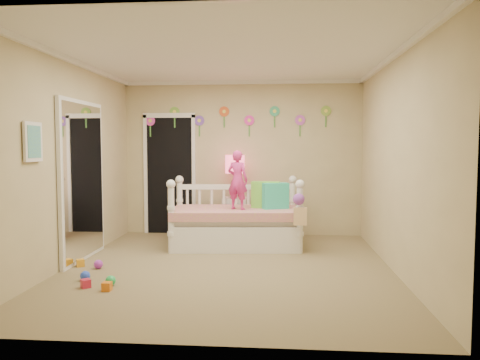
# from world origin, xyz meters

# --- Properties ---
(floor) EXTENTS (4.00, 4.50, 0.01)m
(floor) POSITION_xyz_m (0.00, 0.00, 0.00)
(floor) COLOR #7F684C
(floor) RESTS_ON ground
(ceiling) EXTENTS (4.00, 4.50, 0.01)m
(ceiling) POSITION_xyz_m (0.00, 0.00, 2.60)
(ceiling) COLOR white
(ceiling) RESTS_ON floor
(back_wall) EXTENTS (4.00, 0.01, 2.60)m
(back_wall) POSITION_xyz_m (0.00, 2.25, 1.30)
(back_wall) COLOR tan
(back_wall) RESTS_ON floor
(left_wall) EXTENTS (0.01, 4.50, 2.60)m
(left_wall) POSITION_xyz_m (-2.00, 0.00, 1.30)
(left_wall) COLOR tan
(left_wall) RESTS_ON floor
(right_wall) EXTENTS (0.01, 4.50, 2.60)m
(right_wall) POSITION_xyz_m (2.00, 0.00, 1.30)
(right_wall) COLOR tan
(right_wall) RESTS_ON floor
(crown_molding) EXTENTS (4.00, 4.50, 0.06)m
(crown_molding) POSITION_xyz_m (0.00, 0.00, 2.57)
(crown_molding) COLOR white
(crown_molding) RESTS_ON ceiling
(daybed) EXTENTS (1.99, 1.18, 1.04)m
(daybed) POSITION_xyz_m (-0.02, 1.26, 0.52)
(daybed) COLOR white
(daybed) RESTS_ON floor
(pillow_turquoise) EXTENTS (0.41, 0.27, 0.38)m
(pillow_turquoise) POSITION_xyz_m (0.58, 1.26, 0.77)
(pillow_turquoise) COLOR #27C49C
(pillow_turquoise) RESTS_ON daybed
(pillow_lime) EXTENTS (0.43, 0.21, 0.40)m
(pillow_lime) POSITION_xyz_m (0.42, 1.35, 0.78)
(pillow_lime) COLOR #7CE846
(pillow_lime) RESTS_ON daybed
(child) EXTENTS (0.37, 0.31, 0.87)m
(child) POSITION_xyz_m (0.02, 1.13, 1.01)
(child) COLOR #DB318B
(child) RESTS_ON daybed
(nightstand) EXTENTS (0.40, 0.31, 0.66)m
(nightstand) POSITION_xyz_m (-0.10, 1.98, 0.33)
(nightstand) COLOR white
(nightstand) RESTS_ON floor
(table_lamp) EXTENTS (0.32, 0.32, 0.70)m
(table_lamp) POSITION_xyz_m (-0.10, 1.98, 1.12)
(table_lamp) COLOR #D21C65
(table_lamp) RESTS_ON nightstand
(closet_doorway) EXTENTS (0.90, 0.04, 2.07)m
(closet_doorway) POSITION_xyz_m (-1.25, 2.23, 1.03)
(closet_doorway) COLOR black
(closet_doorway) RESTS_ON back_wall
(flower_decals) EXTENTS (3.40, 0.02, 0.50)m
(flower_decals) POSITION_xyz_m (-0.09, 2.24, 1.94)
(flower_decals) COLOR #B2668C
(flower_decals) RESTS_ON back_wall
(mirror_closet) EXTENTS (0.07, 1.30, 2.10)m
(mirror_closet) POSITION_xyz_m (-1.96, 0.30, 1.05)
(mirror_closet) COLOR white
(mirror_closet) RESTS_ON left_wall
(wall_picture) EXTENTS (0.05, 0.34, 0.42)m
(wall_picture) POSITION_xyz_m (-1.97, -0.90, 1.55)
(wall_picture) COLOR white
(wall_picture) RESTS_ON left_wall
(hanging_bag) EXTENTS (0.20, 0.16, 0.36)m
(hanging_bag) POSITION_xyz_m (0.89, 0.72, 0.63)
(hanging_bag) COLOR beige
(hanging_bag) RESTS_ON daybed
(toy_scatter) EXTENTS (1.14, 1.47, 0.11)m
(toy_scatter) POSITION_xyz_m (-1.48, -0.37, 0.06)
(toy_scatter) COLOR #996666
(toy_scatter) RESTS_ON floor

